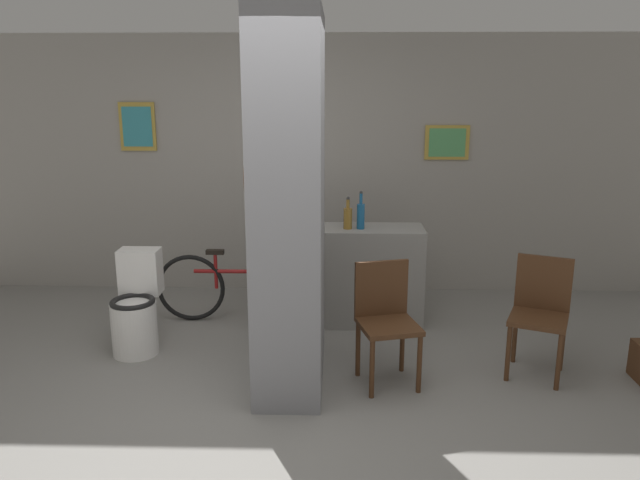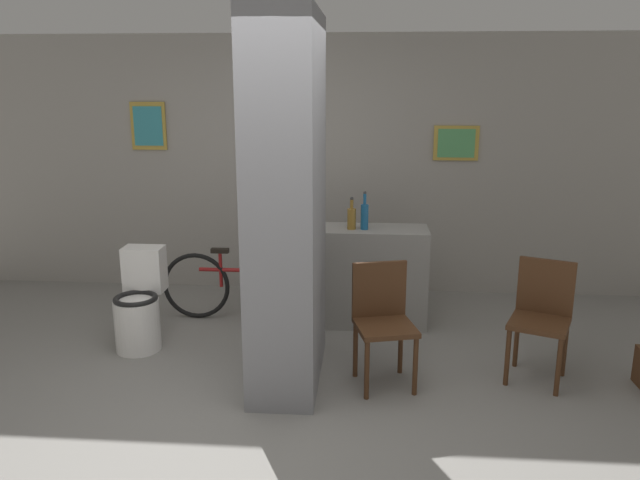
# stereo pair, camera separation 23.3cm
# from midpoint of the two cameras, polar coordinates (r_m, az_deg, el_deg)

# --- Properties ---
(ground_plane) EXTENTS (14.00, 14.00, 0.00)m
(ground_plane) POSITION_cam_midpoint_polar(r_m,az_deg,el_deg) (4.31, -5.86, -15.63)
(ground_plane) COLOR gray
(wall_back) EXTENTS (8.00, 0.09, 2.60)m
(wall_back) POSITION_cam_midpoint_polar(r_m,az_deg,el_deg) (6.40, -3.16, 6.76)
(wall_back) COLOR gray
(wall_back) RESTS_ON ground_plane
(pillar_center) EXTENTS (0.49, 1.14, 2.60)m
(pillar_center) POSITION_cam_midpoint_polar(r_m,az_deg,el_deg) (4.37, -4.32, 3.16)
(pillar_center) COLOR gray
(pillar_center) RESTS_ON ground_plane
(counter_shelf) EXTENTS (1.45, 0.44, 0.89)m
(counter_shelf) POSITION_cam_midpoint_polar(r_m,az_deg,el_deg) (5.63, 0.80, -3.25)
(counter_shelf) COLOR gray
(counter_shelf) RESTS_ON ground_plane
(toilet) EXTENTS (0.37, 0.53, 0.81)m
(toilet) POSITION_cam_midpoint_polar(r_m,az_deg,el_deg) (5.32, -17.68, -6.15)
(toilet) COLOR white
(toilet) RESTS_ON ground_plane
(chair_near_pillar) EXTENTS (0.49, 0.49, 0.88)m
(chair_near_pillar) POSITION_cam_midpoint_polar(r_m,az_deg,el_deg) (4.54, 4.55, -6.99)
(chair_near_pillar) COLOR #4C2D19
(chair_near_pillar) RESTS_ON ground_plane
(chair_by_doorway) EXTENTS (0.53, 0.53, 0.88)m
(chair_by_doorway) POSITION_cam_midpoint_polar(r_m,az_deg,el_deg) (4.89, 18.19, -6.12)
(chair_by_doorway) COLOR #4C2D19
(chair_by_doorway) RESTS_ON ground_plane
(bicycle) EXTENTS (1.57, 0.42, 0.67)m
(bicycle) POSITION_cam_midpoint_polar(r_m,az_deg,el_deg) (5.74, -8.26, -4.27)
(bicycle) COLOR black
(bicycle) RESTS_ON ground_plane
(bottle_tall) EXTENTS (0.07, 0.07, 0.34)m
(bottle_tall) POSITION_cam_midpoint_polar(r_m,az_deg,el_deg) (5.44, 2.52, 2.30)
(bottle_tall) COLOR #19598C
(bottle_tall) RESTS_ON counter_shelf
(bottle_short) EXTENTS (0.08, 0.08, 0.29)m
(bottle_short) POSITION_cam_midpoint_polar(r_m,az_deg,el_deg) (5.44, 1.34, 2.10)
(bottle_short) COLOR olive
(bottle_short) RESTS_ON counter_shelf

